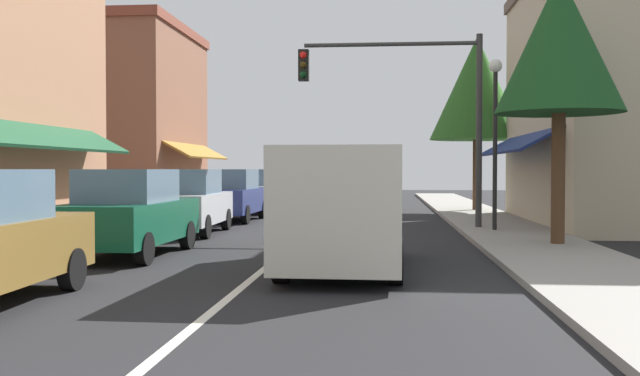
% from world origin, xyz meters
% --- Properties ---
extents(ground_plane, '(80.00, 80.00, 0.00)m').
position_xyz_m(ground_plane, '(0.00, 18.00, 0.00)').
color(ground_plane, black).
extents(sidewalk_left, '(2.60, 56.00, 0.12)m').
position_xyz_m(sidewalk_left, '(-5.50, 18.00, 0.06)').
color(sidewalk_left, gray).
rests_on(sidewalk_left, ground).
extents(sidewalk_right, '(2.60, 56.00, 0.12)m').
position_xyz_m(sidewalk_right, '(5.50, 18.00, 0.06)').
color(sidewalk_right, gray).
rests_on(sidewalk_right, ground).
extents(lane_center_stripe, '(0.14, 52.00, 0.01)m').
position_xyz_m(lane_center_stripe, '(0.00, 18.00, 0.00)').
color(lane_center_stripe, silver).
rests_on(lane_center_stripe, ground).
extents(storefront_right_block, '(7.21, 10.20, 8.14)m').
position_xyz_m(storefront_right_block, '(9.75, 20.00, 4.07)').
color(storefront_right_block, '#BCAD8E').
rests_on(storefront_right_block, ground).
extents(storefront_far_left, '(5.80, 8.20, 8.18)m').
position_xyz_m(storefront_far_left, '(-9.04, 28.00, 4.09)').
color(storefront_far_left, brown).
rests_on(storefront_far_left, ground).
extents(parked_car_second_left, '(1.83, 4.12, 1.77)m').
position_xyz_m(parked_car_second_left, '(-3.04, 10.90, 0.88)').
color(parked_car_second_left, '#0F4C33').
rests_on(parked_car_second_left, ground).
extents(parked_car_third_left, '(1.88, 4.15, 1.77)m').
position_xyz_m(parked_car_third_left, '(-3.24, 15.84, 0.88)').
color(parked_car_third_left, '#B7BABF').
rests_on(parked_car_third_left, ground).
extents(parked_car_far_left, '(1.87, 4.14, 1.77)m').
position_xyz_m(parked_car_far_left, '(-3.10, 20.71, 0.88)').
color(parked_car_far_left, navy).
rests_on(parked_car_far_left, ground).
extents(parked_car_distant_left, '(1.87, 4.15, 1.77)m').
position_xyz_m(parked_car_distant_left, '(-3.27, 25.48, 0.88)').
color(parked_car_distant_left, silver).
rests_on(parked_car_distant_left, ground).
extents(van_in_lane, '(2.08, 5.22, 2.12)m').
position_xyz_m(van_in_lane, '(1.44, 9.40, 1.15)').
color(van_in_lane, beige).
rests_on(van_in_lane, ground).
extents(traffic_signal_mast_arm, '(5.26, 0.50, 5.62)m').
position_xyz_m(traffic_signal_mast_arm, '(2.97, 17.46, 3.86)').
color(traffic_signal_mast_arm, '#333333').
rests_on(traffic_signal_mast_arm, ground).
extents(street_lamp_right_mid, '(0.36, 0.36, 4.76)m').
position_xyz_m(street_lamp_right_mid, '(5.11, 16.58, 3.21)').
color(street_lamp_right_mid, black).
rests_on(street_lamp_right_mid, ground).
extents(tree_right_near, '(2.82, 2.82, 6.11)m').
position_xyz_m(tree_right_near, '(5.97, 13.09, 4.53)').
color(tree_right_near, '#4C331E').
rests_on(tree_right_near, ground).
extents(tree_right_far, '(3.81, 3.81, 7.18)m').
position_xyz_m(tree_right_far, '(5.85, 26.34, 5.06)').
color(tree_right_far, '#4C331E').
rests_on(tree_right_far, ground).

